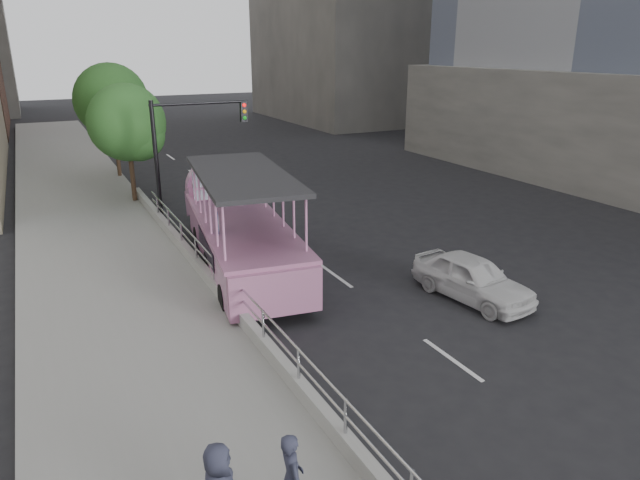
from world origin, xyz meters
The scene contains 11 objects.
ground centered at (0.00, 0.00, 0.00)m, with size 160.00×160.00×0.00m, color black.
sidewalk centered at (-5.75, 10.00, 0.15)m, with size 5.50×80.00×0.30m, color gray.
kerb_wall centered at (-3.12, 2.00, 0.48)m, with size 0.24×30.00×0.36m, color #9E9E99.
guardrail centered at (-3.12, 2.00, 1.14)m, with size 0.07×22.00×0.71m.
duck_boat centered at (-1.46, 6.73, 1.30)m, with size 3.99×10.83×3.51m.
car centered at (3.81, 0.56, 0.67)m, with size 1.59×3.95×1.35m, color silver.
pedestrian_near centered at (-4.64, -5.04, 1.08)m, with size 0.57×0.37×1.56m, color #2A2C3D.
parking_sign centered at (-2.65, 4.97, 1.60)m, with size 0.15×0.56×2.51m.
traffic_signal centered at (-1.70, 12.50, 3.50)m, with size 4.20×0.32×5.20m.
street_tree_near centered at (-3.30, 15.93, 3.82)m, with size 3.52×3.52×5.72m.
street_tree_far centered at (-3.10, 21.93, 4.31)m, with size 3.97×3.97×6.45m.
Camera 1 is at (-7.42, -11.47, 7.28)m, focal length 32.00 mm.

